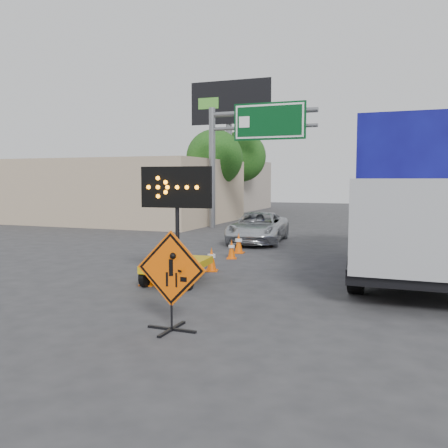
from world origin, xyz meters
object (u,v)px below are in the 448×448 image
Objects in this scene: construction_sign at (171,278)px; pickup_truck at (258,227)px; arrow_board at (178,257)px; box_truck at (417,207)px.

construction_sign reaches higher than pickup_truck.
arrow_board is at bearing 116.06° from construction_sign.
construction_sign is at bearing -86.29° from pickup_truck.
construction_sign is 0.60× the size of arrow_board.
box_truck is (4.14, 7.48, 1.01)m from construction_sign.
pickup_truck is (-2.36, 12.87, -0.32)m from construction_sign.
construction_sign is 4.30m from arrow_board.
box_truck reaches higher than pickup_truck.
construction_sign is 8.61m from box_truck.
pickup_truck is at bearing 140.44° from box_truck.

